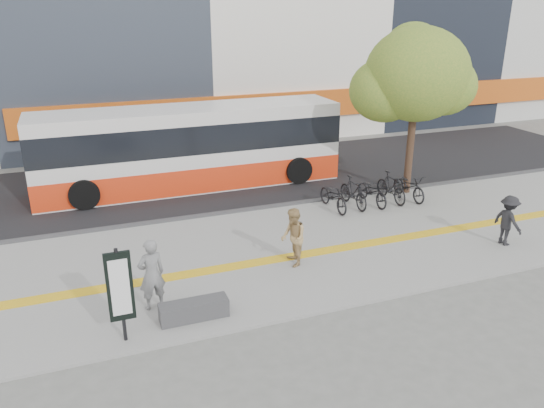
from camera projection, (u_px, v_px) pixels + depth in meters
name	position (u px, v px, depth m)	size (l,w,h in m)	color
ground	(279.00, 279.00, 14.39)	(120.00, 120.00, 0.00)	#5F605B
sidewalk	(260.00, 255.00, 15.69)	(40.00, 7.00, 0.08)	gray
tactile_strip	(266.00, 261.00, 15.24)	(40.00, 0.45, 0.01)	yellow
street	(201.00, 181.00, 22.26)	(40.00, 8.00, 0.06)	black
curb	(227.00, 213.00, 18.75)	(40.00, 0.25, 0.14)	#38383A
bench	(194.00, 310.00, 12.37)	(1.60, 0.45, 0.45)	#38383A
signboard	(120.00, 288.00, 11.20)	(0.55, 0.10, 2.20)	black
street_tree	(414.00, 76.00, 19.40)	(4.40, 3.80, 6.31)	#342317
bus	(190.00, 150.00, 21.13)	(11.94, 2.83, 3.18)	silver
bicycle_row	(372.00, 191.00, 19.42)	(3.88, 1.91, 1.10)	black
seated_woman	(152.00, 274.00, 12.59)	(0.66, 0.43, 1.80)	black
pedestrian_tan	(293.00, 237.00, 14.75)	(0.81, 0.63, 1.66)	tan
pedestrian_dark	(508.00, 220.00, 16.05)	(1.01, 0.58, 1.56)	black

